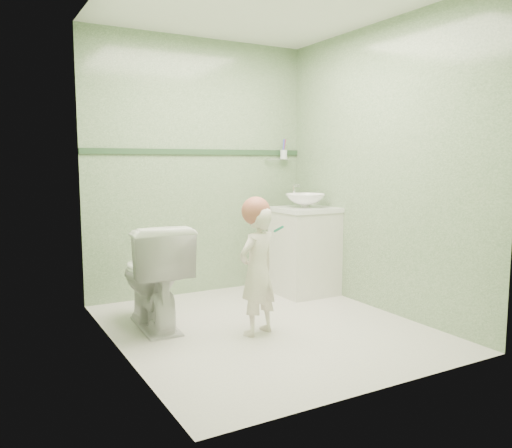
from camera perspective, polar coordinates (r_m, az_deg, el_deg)
ground at (r=4.02m, az=1.06°, el=-11.33°), size 2.50×2.50×0.00m
room_shell at (r=3.82m, az=1.10°, el=6.02°), size 2.50×2.54×2.40m
trim_stripe at (r=4.93m, az=-6.25°, el=7.94°), size 2.20×0.02×0.05m
vanity at (r=4.94m, az=5.40°, el=-3.12°), size 0.52×0.50×0.80m
counter at (r=4.88m, az=5.46°, el=1.62°), size 0.54×0.52×0.04m
basin at (r=4.88m, az=5.47°, el=2.60°), size 0.37×0.37×0.13m
faucet at (r=5.02m, az=4.28°, el=3.65°), size 0.03×0.13×0.18m
cup_holder at (r=5.29m, az=3.01°, el=7.69°), size 0.26×0.07×0.21m
toilet at (r=4.00m, az=-11.31°, el=-5.61°), size 0.48×0.81×0.80m
toddler at (r=3.75m, az=0.17°, el=-5.22°), size 0.40×0.33×0.94m
hair_cap at (r=3.71m, az=-0.02°, el=1.45°), size 0.21×0.21×0.21m
teal_toothbrush at (r=3.68m, az=2.39°, el=-0.50°), size 0.10×0.14×0.08m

